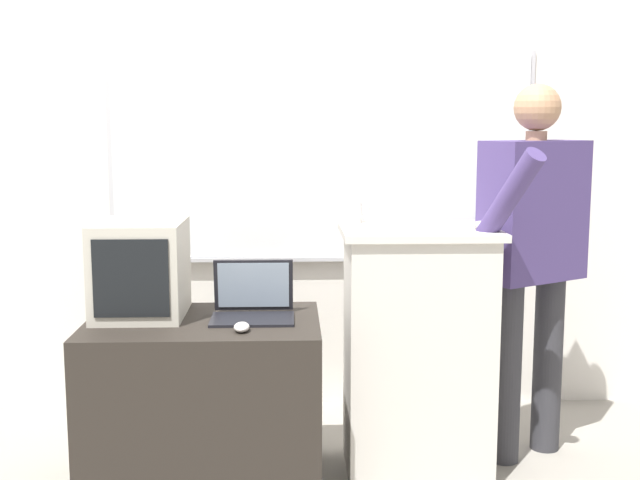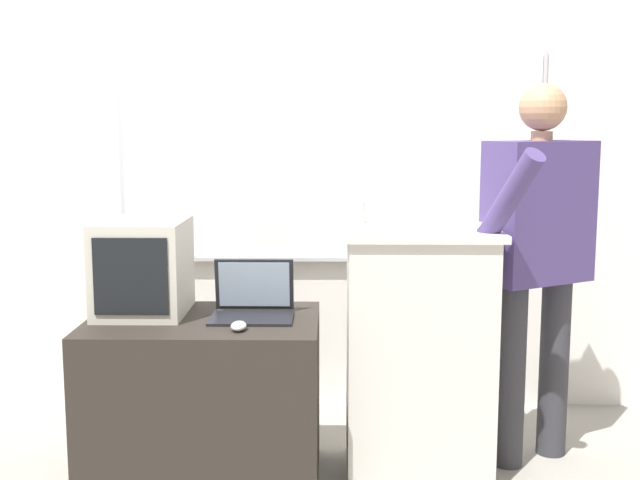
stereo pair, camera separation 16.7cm
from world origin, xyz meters
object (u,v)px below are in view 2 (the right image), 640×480
computer_mouse_by_laptop (239,326)px  side_desk (205,401)px  lectern_podium (418,352)px  crt_monitor (143,267)px  laptop (253,299)px  wireless_keyboard (420,228)px  computer_mouse_by_keyboard (483,226)px  coffee_mug (358,212)px  person_presenter (538,246)px

computer_mouse_by_laptop → side_desk: bearing=132.6°
lectern_podium → crt_monitor: crt_monitor is taller
computer_mouse_by_laptop → crt_monitor: size_ratio=0.24×
laptop → crt_monitor: bearing=175.5°
wireless_keyboard → computer_mouse_by_keyboard: size_ratio=3.96×
side_desk → lectern_podium: bearing=7.4°
coffee_mug → computer_mouse_by_laptop: bearing=-134.7°
coffee_mug → computer_mouse_by_keyboard: bearing=-25.0°
wireless_keyboard → coffee_mug: bearing=135.1°
lectern_podium → crt_monitor: (-1.15, -0.02, 0.36)m
computer_mouse_by_keyboard → side_desk: bearing=-176.9°
side_desk → coffee_mug: (0.64, 0.29, 0.75)m
crt_monitor → computer_mouse_by_keyboard: bearing=-1.3°
wireless_keyboard → computer_mouse_by_laptop: 0.83m
lectern_podium → crt_monitor: size_ratio=2.51×
laptop → wireless_keyboard: bearing=-0.2°
lectern_podium → laptop: bearing=-175.1°
computer_mouse_by_laptop → coffee_mug: 0.77m
person_presenter → coffee_mug: size_ratio=13.62×
lectern_podium → computer_mouse_by_laptop: (-0.72, -0.30, 0.18)m
coffee_mug → person_presenter: bearing=-3.8°
lectern_podium → laptop: size_ratio=3.15×
person_presenter → laptop: bearing=159.2°
lectern_podium → computer_mouse_by_laptop: bearing=-157.6°
person_presenter → laptop: person_presenter is taller
computer_mouse_by_laptop → coffee_mug: size_ratio=0.83×
wireless_keyboard → coffee_mug: 0.34m
side_desk → computer_mouse_by_laptop: 0.44m
side_desk → coffee_mug: 1.03m
wireless_keyboard → computer_mouse_by_keyboard: bearing=1.8°
crt_monitor → coffee_mug: coffee_mug is taller
lectern_podium → coffee_mug: size_ratio=8.70×
wireless_keyboard → coffee_mug: size_ratio=3.27×
side_desk → laptop: bearing=15.8°
laptop → coffee_mug: (0.44, 0.24, 0.33)m
side_desk → wireless_keyboard: 1.13m
wireless_keyboard → computer_mouse_by_keyboard: computer_mouse_by_keyboard is taller
computer_mouse_by_keyboard → coffee_mug: 0.55m
laptop → crt_monitor: 0.48m
side_desk → wireless_keyboard: bearing=3.5°
wireless_keyboard → computer_mouse_by_keyboard: 0.26m
computer_mouse_by_laptop → coffee_mug: (0.47, 0.48, 0.39)m
laptop → wireless_keyboard: (0.68, -0.00, 0.30)m
side_desk → coffee_mug: coffee_mug is taller
person_presenter → computer_mouse_by_laptop: (-1.24, -0.43, -0.25)m
lectern_podium → computer_mouse_by_keyboard: bearing=-12.1°
side_desk → computer_mouse_by_keyboard: 1.35m
side_desk → computer_mouse_by_keyboard: (1.14, 0.06, 0.72)m
lectern_podium → wireless_keyboard: 0.54m
computer_mouse_by_laptop → lectern_podium: bearing=22.4°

